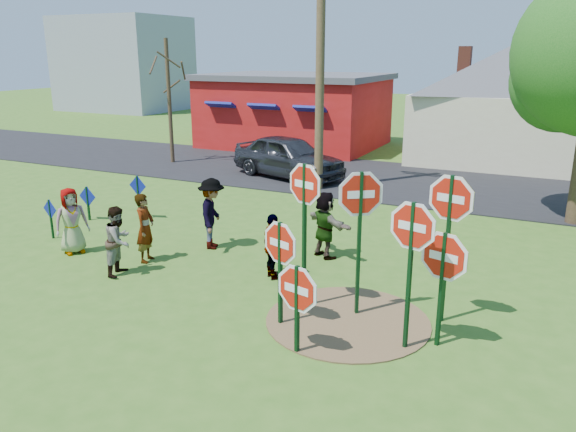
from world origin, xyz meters
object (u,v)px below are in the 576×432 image
object	(u,v)px
suv	(288,156)
utility_pole	(321,41)
stop_sign_a	(280,251)
person_b	(145,228)
stop_sign_d	(450,212)
person_a	(71,221)
stop_sign_c	(412,242)
stop_sign_b	(305,199)

from	to	relation	value
suv	utility_pole	world-z (taller)	utility_pole
stop_sign_a	person_b	size ratio (longest dim) A/B	1.27
utility_pole	stop_sign_d	bearing A→B (deg)	-54.70
person_a	person_b	world-z (taller)	person_b
stop_sign_c	stop_sign_b	bearing A→B (deg)	176.52
stop_sign_a	person_b	distance (m)	4.85
stop_sign_c	stop_sign_d	distance (m)	1.42
stop_sign_a	suv	xyz separation A→B (m)	(-5.53, 11.83, -0.58)
stop_sign_d	person_b	size ratio (longest dim) A/B	1.77
stop_sign_c	person_b	xyz separation A→B (m)	(-6.94, 1.46, -1.11)
stop_sign_c	suv	bearing A→B (deg)	138.67
stop_sign_a	suv	distance (m)	13.07
stop_sign_c	person_b	size ratio (longest dim) A/B	1.63
suv	stop_sign_c	bearing A→B (deg)	-127.87
person_a	suv	size ratio (longest dim) A/B	0.34
person_b	suv	size ratio (longest dim) A/B	0.34
stop_sign_b	person_a	distance (m)	6.90
stop_sign_c	utility_pole	world-z (taller)	utility_pole
stop_sign_d	person_b	world-z (taller)	stop_sign_d
stop_sign_d	utility_pole	xyz separation A→B (m)	(-6.38, 9.01, 3.21)
stop_sign_a	stop_sign_c	xyz separation A→B (m)	(2.40, 0.13, 0.50)
utility_pole	person_b	bearing A→B (deg)	-95.92
stop_sign_a	utility_pole	world-z (taller)	utility_pole
stop_sign_c	stop_sign_d	size ratio (longest dim) A/B	0.92
person_b	stop_sign_a	bearing A→B (deg)	-124.66
stop_sign_a	suv	size ratio (longest dim) A/B	0.43
stop_sign_c	person_b	bearing A→B (deg)	-177.37
stop_sign_a	person_b	xyz separation A→B (m)	(-4.53, 1.59, -0.62)
stop_sign_a	stop_sign_d	distance (m)	3.23
stop_sign_a	stop_sign_c	world-z (taller)	stop_sign_c
person_a	utility_pole	world-z (taller)	utility_pole
stop_sign_b	person_b	size ratio (longest dim) A/B	1.81
person_a	stop_sign_b	bearing A→B (deg)	-64.51
person_a	stop_sign_a	bearing A→B (deg)	-72.02
stop_sign_c	stop_sign_d	world-z (taller)	stop_sign_d
stop_sign_b	stop_sign_c	xyz separation A→B (m)	(2.30, -0.75, -0.31)
person_a	utility_pole	bearing A→B (deg)	10.45
suv	person_a	bearing A→B (deg)	-168.04
person_a	suv	world-z (taller)	suv
person_a	suv	bearing A→B (deg)	22.57
person_a	suv	distance (m)	10.64
suv	stop_sign_d	bearing A→B (deg)	-123.26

